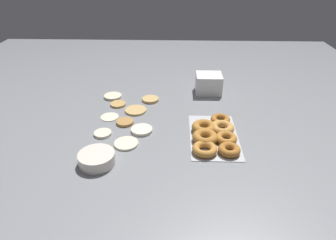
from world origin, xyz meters
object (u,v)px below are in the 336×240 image
Objects in this scene: donut_tray at (214,135)px; container_stack at (209,84)px; pancake_1 at (142,130)px; pancake_8 at (125,122)px; pancake_0 at (103,133)px; batter_bowl at (97,159)px; pancake_7 at (126,143)px; pancake_5 at (150,99)px; pancake_2 at (118,104)px; pancake_6 at (110,117)px; pancake_3 at (136,110)px; pancake_4 at (113,96)px.

container_stack reaches higher than donut_tray.
pancake_8 is at bearing 52.03° from pancake_1.
pancake_0 is at bearing 140.27° from pancake_8.
pancake_7 is at bearing -34.85° from batter_bowl.
pancake_0 is 0.42m from pancake_5.
pancake_0 is at bearing 176.53° from pancake_2.
pancake_2 is 0.52m from batter_bowl.
pancake_2 is at bearing 15.27° from pancake_7.
batter_bowl is (-0.38, -0.03, 0.02)m from pancake_6.
pancake_2 is 0.74× the size of pancake_3.
donut_tray is at bearing 178.18° from container_stack.
pancake_0 is at bearing 151.87° from pancake_3.
pancake_1 is 0.34m from donut_tray.
pancake_6 is 0.55m from donut_tray.
pancake_5 is at bearing 109.65° from container_stack.
batter_bowl is at bearing 144.16° from container_stack.
pancake_4 is at bearing 98.76° from container_stack.
pancake_4 is (0.40, 0.03, 0.00)m from pancake_0.
pancake_4 is at bearing 21.77° from pancake_8.
pancake_7 is 0.71× the size of container_stack.
pancake_3 is 0.15m from pancake_6.
container_stack reaches higher than pancake_1.
pancake_6 is at bearing 0.44° from pancake_0.
pancake_2 is at bearing -153.90° from pancake_4.
pancake_7 is at bearing 152.81° from pancake_1.
pancake_1 is 0.33m from pancake_5.
pancake_4 is at bearing 17.59° from pancake_7.
pancake_8 is at bearing 157.86° from pancake_5.
pancake_1 is 1.20× the size of pancake_2.
container_stack is (0.25, -0.41, 0.05)m from pancake_3.
pancake_1 is at bearing -165.00° from pancake_3.
pancake_3 is at bearing -122.06° from pancake_2.
pancake_6 is 1.09× the size of pancake_8.
donut_tray is (-0.18, -0.52, 0.02)m from pancake_6.
pancake_3 is 0.14m from pancake_8.
batter_bowl reaches higher than donut_tray.
pancake_7 is (-0.08, -0.12, -0.00)m from pancake_0.
donut_tray is (-0.01, -0.52, 0.01)m from pancake_0.
pancake_8 reaches higher than pancake_7.
pancake_0 is at bearing 57.60° from pancake_7.
pancake_6 is at bearing 56.89° from pancake_8.
pancake_3 is (-0.07, -0.11, -0.00)m from pancake_2.
batter_bowl is at bearing -173.26° from pancake_0.
pancake_7 is (-0.45, 0.07, -0.00)m from pancake_5.
pancake_0 is 0.88× the size of pancake_6.
pancake_5 is (0.37, -0.19, 0.00)m from pancake_0.
pancake_6 is at bearing -173.24° from pancake_4.
container_stack reaches higher than pancake_5.
batter_bowl is (-0.32, 0.06, 0.02)m from pancake_8.
pancake_2 is at bearing 57.94° from pancake_3.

